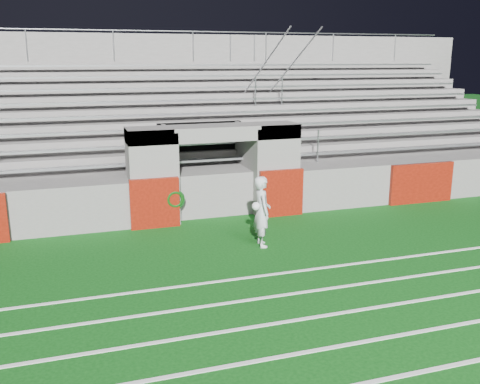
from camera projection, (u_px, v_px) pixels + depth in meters
name	position (u px, v px, depth m)	size (l,w,h in m)	color
ground	(256.00, 258.00, 12.10)	(90.00, 90.00, 0.00)	#0B440F
field_markings	(376.00, 381.00, 7.48)	(28.00, 8.09, 0.01)	white
stadium_structure	(182.00, 142.00, 19.08)	(26.00, 8.48, 5.42)	slate
goalkeeper_with_ball	(262.00, 211.00, 12.70)	(0.53, 0.66, 1.71)	silver
hose_coil	(175.00, 200.00, 14.24)	(0.55, 0.15, 0.55)	#0D4415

